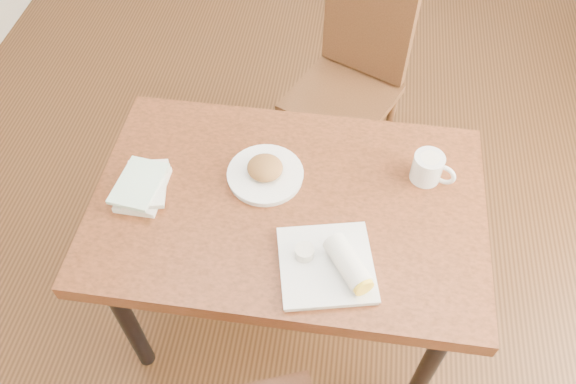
# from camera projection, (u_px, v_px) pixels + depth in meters

# --- Properties ---
(ground) EXTENTS (4.00, 5.00, 0.01)m
(ground) POSITION_uv_depth(u_px,v_px,m) (288.00, 307.00, 2.38)
(ground) COLOR #472814
(ground) RESTS_ON ground
(table) EXTENTS (1.25, 0.81, 0.75)m
(table) POSITION_uv_depth(u_px,v_px,m) (288.00, 216.00, 1.85)
(table) COLOR brown
(table) RESTS_ON ground
(chair_far) EXTENTS (0.56, 0.56, 0.95)m
(chair_far) POSITION_uv_depth(u_px,v_px,m) (352.00, 75.00, 2.45)
(chair_far) COLOR #4B2A15
(chair_far) RESTS_ON ground
(plate_scone) EXTENTS (0.25, 0.25, 0.08)m
(plate_scone) POSITION_uv_depth(u_px,v_px,m) (265.00, 172.00, 1.82)
(plate_scone) COLOR white
(plate_scone) RESTS_ON table
(coffee_mug) EXTENTS (0.14, 0.10, 0.10)m
(coffee_mug) POSITION_uv_depth(u_px,v_px,m) (429.00, 168.00, 1.80)
(coffee_mug) COLOR white
(coffee_mug) RESTS_ON table
(plate_burrito) EXTENTS (0.32, 0.32, 0.09)m
(plate_burrito) POSITION_uv_depth(u_px,v_px,m) (333.00, 264.00, 1.61)
(plate_burrito) COLOR white
(plate_burrito) RESTS_ON table
(book_stack) EXTENTS (0.18, 0.22, 0.05)m
(book_stack) POSITION_uv_depth(u_px,v_px,m) (143.00, 186.00, 1.79)
(book_stack) COLOR white
(book_stack) RESTS_ON table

